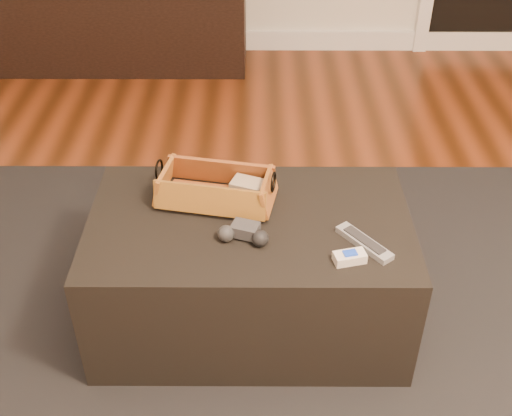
{
  "coord_description": "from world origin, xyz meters",
  "views": [
    {
      "loc": [
        -0.17,
        -1.18,
        1.64
      ],
      "look_at": [
        -0.18,
        0.36,
        0.49
      ],
      "focal_mm": 45.0,
      "sensor_mm": 36.0,
      "label": 1
    }
  ],
  "objects_px": {
    "tv_remote": "(209,197)",
    "wicker_basket": "(216,190)",
    "cream_gadget": "(350,257)",
    "silver_remote": "(364,242)",
    "media_cabinet": "(116,16)",
    "ottoman": "(250,270)",
    "game_controller": "(244,233)"
  },
  "relations": [
    {
      "from": "ottoman",
      "to": "cream_gadget",
      "type": "distance_m",
      "value": 0.41
    },
    {
      "from": "media_cabinet",
      "to": "cream_gadget",
      "type": "bearing_deg",
      "value": -64.69
    },
    {
      "from": "media_cabinet",
      "to": "wicker_basket",
      "type": "xyz_separation_m",
      "value": [
        0.71,
        -2.03,
        0.18
      ]
    },
    {
      "from": "ottoman",
      "to": "wicker_basket",
      "type": "bearing_deg",
      "value": 137.12
    },
    {
      "from": "media_cabinet",
      "to": "game_controller",
      "type": "distance_m",
      "value": 2.38
    },
    {
      "from": "ottoman",
      "to": "silver_remote",
      "type": "relative_size",
      "value": 5.49
    },
    {
      "from": "cream_gadget",
      "to": "silver_remote",
      "type": "bearing_deg",
      "value": 54.34
    },
    {
      "from": "tv_remote",
      "to": "wicker_basket",
      "type": "relative_size",
      "value": 0.49
    },
    {
      "from": "wicker_basket",
      "to": "cream_gadget",
      "type": "relative_size",
      "value": 4.04
    },
    {
      "from": "wicker_basket",
      "to": "ottoman",
      "type": "bearing_deg",
      "value": -42.88
    },
    {
      "from": "media_cabinet",
      "to": "ottoman",
      "type": "bearing_deg",
      "value": -69.12
    },
    {
      "from": "tv_remote",
      "to": "silver_remote",
      "type": "height_order",
      "value": "tv_remote"
    },
    {
      "from": "ottoman",
      "to": "tv_remote",
      "type": "relative_size",
      "value": 5.14
    },
    {
      "from": "ottoman",
      "to": "media_cabinet",
      "type": "bearing_deg",
      "value": 110.88
    },
    {
      "from": "tv_remote",
      "to": "game_controller",
      "type": "relative_size",
      "value": 1.21
    },
    {
      "from": "tv_remote",
      "to": "game_controller",
      "type": "height_order",
      "value": "game_controller"
    },
    {
      "from": "media_cabinet",
      "to": "wicker_basket",
      "type": "height_order",
      "value": "media_cabinet"
    },
    {
      "from": "media_cabinet",
      "to": "cream_gadget",
      "type": "distance_m",
      "value": 2.58
    },
    {
      "from": "ottoman",
      "to": "wicker_basket",
      "type": "distance_m",
      "value": 0.29
    },
    {
      "from": "game_controller",
      "to": "cream_gadget",
      "type": "bearing_deg",
      "value": -17.23
    },
    {
      "from": "game_controller",
      "to": "cream_gadget",
      "type": "distance_m",
      "value": 0.31
    },
    {
      "from": "media_cabinet",
      "to": "silver_remote",
      "type": "distance_m",
      "value": 2.54
    },
    {
      "from": "ottoman",
      "to": "silver_remote",
      "type": "distance_m",
      "value": 0.42
    },
    {
      "from": "media_cabinet",
      "to": "ottoman",
      "type": "height_order",
      "value": "media_cabinet"
    },
    {
      "from": "ottoman",
      "to": "game_controller",
      "type": "xyz_separation_m",
      "value": [
        -0.02,
        -0.1,
        0.23
      ]
    },
    {
      "from": "cream_gadget",
      "to": "tv_remote",
      "type": "bearing_deg",
      "value": 145.81
    },
    {
      "from": "wicker_basket",
      "to": "cream_gadget",
      "type": "height_order",
      "value": "wicker_basket"
    },
    {
      "from": "tv_remote",
      "to": "cream_gadget",
      "type": "xyz_separation_m",
      "value": [
        0.41,
        -0.28,
        -0.01
      ]
    },
    {
      "from": "game_controller",
      "to": "cream_gadget",
      "type": "xyz_separation_m",
      "value": [
        0.3,
        -0.09,
        -0.01
      ]
    },
    {
      "from": "silver_remote",
      "to": "media_cabinet",
      "type": "bearing_deg",
      "value": 117.03
    },
    {
      "from": "ottoman",
      "to": "cream_gadget",
      "type": "height_order",
      "value": "cream_gadget"
    },
    {
      "from": "game_controller",
      "to": "wicker_basket",
      "type": "bearing_deg",
      "value": 114.99
    }
  ]
}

